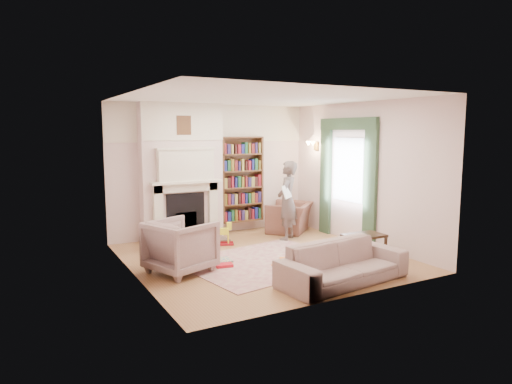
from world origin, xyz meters
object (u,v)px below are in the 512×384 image
sofa (343,263)px  coffee_table (364,247)px  armchair_reading (290,217)px  rocking_horse (220,234)px  paraffin_heater (154,236)px  armchair_left (181,246)px  bookcase (241,179)px  man_reading (287,201)px

sofa → coffee_table: size_ratio=2.93×
armchair_reading → rocking_horse: bearing=-31.2°
coffee_table → rocking_horse: bearing=130.7°
sofa → coffee_table: sofa is taller
sofa → armchair_reading: bearing=63.6°
sofa → paraffin_heater: sofa is taller
armchair_left → sofa: size_ratio=0.45×
armchair_left → paraffin_heater: (0.01, 1.50, -0.15)m
sofa → rocking_horse: 3.00m
paraffin_heater → sofa: bearing=-58.5°
bookcase → rocking_horse: bearing=-135.1°
bookcase → armchair_reading: 1.37m
paraffin_heater → armchair_reading: bearing=2.7°
paraffin_heater → bookcase: bearing=17.9°
man_reading → rocking_horse: size_ratio=3.17×
armchair_reading → sofa: armchair_reading is taller
armchair_reading → paraffin_heater: bearing=-39.9°
armchair_reading → man_reading: (-0.45, -0.60, 0.49)m
armchair_left → rocking_horse: size_ratio=1.80×
coffee_table → paraffin_heater: (-3.04, 2.37, 0.05)m
bookcase → armchair_reading: (0.92, -0.56, -0.85)m
armchair_reading → rocking_horse: size_ratio=1.94×
armchair_left → man_reading: (2.67, 1.05, 0.39)m
armchair_left → sofa: bearing=-152.0°
armchair_left → paraffin_heater: bearing=-21.9°
bookcase → man_reading: bookcase is taller
armchair_reading → bookcase: bearing=-74.1°
bookcase → armchair_left: bearing=-134.9°
coffee_table → paraffin_heater: 3.85m
bookcase → rocking_horse: bookcase is taller
armchair_reading → man_reading: size_ratio=0.61×
sofa → paraffin_heater: 3.69m
sofa → rocking_horse: (-0.68, 2.92, -0.07)m
paraffin_heater → rocking_horse: 1.28m
bookcase → sofa: bookcase is taller
armchair_left → coffee_table: (3.04, -0.86, -0.20)m
man_reading → sofa: bearing=34.8°
man_reading → paraffin_heater: size_ratio=2.97×
bookcase → paraffin_heater: bookcase is taller
armchair_reading → paraffin_heater: size_ratio=1.82×
man_reading → paraffin_heater: man_reading is taller
armchair_reading → armchair_left: size_ratio=1.08×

